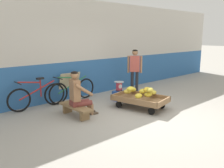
% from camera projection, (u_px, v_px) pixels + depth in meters
% --- Properties ---
extents(ground_plane, '(80.00, 80.00, 0.00)m').
position_uv_depth(ground_plane, '(147.00, 118.00, 5.83)').
color(ground_plane, '#A39E93').
extents(back_wall, '(16.00, 0.30, 3.10)m').
position_uv_depth(back_wall, '(76.00, 49.00, 7.67)').
color(back_wall, '#2D609E').
rests_on(back_wall, ground).
extents(banana_cart, '(1.12, 1.58, 0.36)m').
position_uv_depth(banana_cart, '(140.00, 100.00, 6.61)').
color(banana_cart, '#8E6B47').
rests_on(banana_cart, ground).
extents(banana_pile, '(0.87, 0.99, 0.27)m').
position_uv_depth(banana_pile, '(141.00, 91.00, 6.60)').
color(banana_pile, yellow).
rests_on(banana_pile, banana_cart).
extents(low_bench, '(0.31, 1.10, 0.27)m').
position_uv_depth(low_bench, '(76.00, 109.00, 5.96)').
color(low_bench, olive).
rests_on(low_bench, ground).
extents(vendor_seated, '(0.72, 0.57, 1.14)m').
position_uv_depth(vendor_seated, '(78.00, 94.00, 5.93)').
color(vendor_seated, '#9E704C').
rests_on(vendor_seated, ground).
extents(plastic_crate, '(0.36, 0.28, 0.30)m').
position_uv_depth(plastic_crate, '(119.00, 96.00, 7.42)').
color(plastic_crate, '#234CA8').
rests_on(plastic_crate, ground).
extents(weighing_scale, '(0.30, 0.30, 0.29)m').
position_uv_depth(weighing_scale, '(119.00, 86.00, 7.36)').
color(weighing_scale, '#28282D').
rests_on(weighing_scale, plastic_crate).
extents(bicycle_near_left, '(1.66, 0.48, 0.86)m').
position_uv_depth(bicycle_near_left, '(37.00, 96.00, 6.57)').
color(bicycle_near_left, black).
rests_on(bicycle_near_left, ground).
extents(bicycle_far_left, '(1.66, 0.48, 0.86)m').
position_uv_depth(bicycle_far_left, '(73.00, 90.00, 7.30)').
color(bicycle_far_left, black).
rests_on(bicycle_far_left, ground).
extents(sign_board, '(0.70, 0.31, 0.86)m').
position_uv_depth(sign_board, '(69.00, 86.00, 7.51)').
color(sign_board, '#C6B289').
rests_on(sign_board, ground).
extents(customer_adult, '(0.36, 0.39, 1.53)m').
position_uv_depth(customer_adult, '(135.00, 67.00, 7.95)').
color(customer_adult, '#232328').
rests_on(customer_adult, ground).
extents(shopping_bag, '(0.18, 0.12, 0.24)m').
position_uv_depth(shopping_bag, '(131.00, 98.00, 7.28)').
color(shopping_bag, '#3370B7').
rests_on(shopping_bag, ground).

